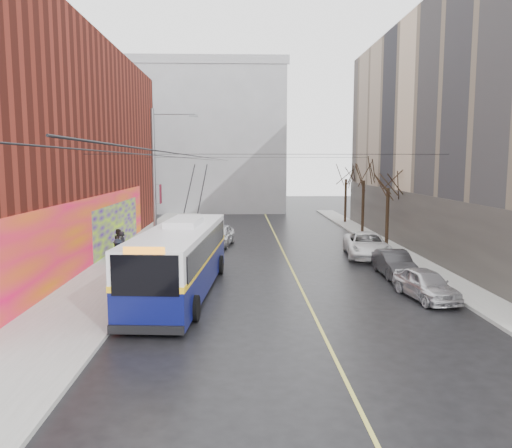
% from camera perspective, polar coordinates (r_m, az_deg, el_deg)
% --- Properties ---
extents(ground, '(140.00, 140.00, 0.00)m').
position_cam_1_polar(ground, '(19.68, 2.39, -10.71)').
color(ground, black).
rests_on(ground, ground).
extents(sidewalk_left, '(4.00, 60.00, 0.15)m').
position_cam_1_polar(sidewalk_left, '(31.94, -13.76, -3.84)').
color(sidewalk_left, gray).
rests_on(sidewalk_left, ground).
extents(sidewalk_right, '(2.00, 60.00, 0.15)m').
position_cam_1_polar(sidewalk_right, '(32.94, 16.63, -3.60)').
color(sidewalk_right, gray).
rests_on(sidewalk_right, ground).
extents(lane_line, '(0.12, 50.00, 0.01)m').
position_cam_1_polar(lane_line, '(33.36, 3.18, -3.31)').
color(lane_line, '#BFB74C').
rests_on(lane_line, ground).
extents(building_left, '(12.11, 36.00, 14.00)m').
position_cam_1_polar(building_left, '(35.79, -26.16, 7.93)').
color(building_left, '#591A11').
rests_on(building_left, ground).
extents(building_far, '(20.50, 12.10, 18.00)m').
position_cam_1_polar(building_far, '(63.91, -6.07, 9.74)').
color(building_far, gray).
rests_on(building_far, ground).
extents(streetlight_pole, '(2.65, 0.60, 9.00)m').
position_cam_1_polar(streetlight_pole, '(29.09, -11.24, 4.65)').
color(streetlight_pole, slate).
rests_on(streetlight_pole, ground).
extents(catenary_wires, '(18.00, 60.00, 0.22)m').
position_cam_1_polar(catenary_wires, '(33.47, -3.82, 7.47)').
color(catenary_wires, black).
extents(tree_near, '(3.20, 3.20, 6.40)m').
position_cam_1_polar(tree_near, '(36.23, 14.91, 5.21)').
color(tree_near, black).
rests_on(tree_near, ground).
extents(tree_mid, '(3.20, 3.20, 6.68)m').
position_cam_1_polar(tree_mid, '(42.97, 12.23, 5.91)').
color(tree_mid, black).
rests_on(tree_mid, ground).
extents(tree_far, '(3.20, 3.20, 6.57)m').
position_cam_1_polar(tree_far, '(49.79, 10.26, 5.97)').
color(tree_far, black).
rests_on(tree_far, ground).
extents(puddle, '(2.26, 2.91, 0.01)m').
position_cam_1_polar(puddle, '(20.79, -12.19, -9.87)').
color(puddle, black).
rests_on(puddle, ground).
extents(pigeons_flying, '(3.82, 1.84, 2.22)m').
position_cam_1_polar(pigeons_flying, '(29.71, -4.13, 9.57)').
color(pigeons_flying, slate).
extents(trolleybus, '(3.65, 12.58, 5.89)m').
position_cam_1_polar(trolleybus, '(23.14, -8.60, -3.89)').
color(trolleybus, '#090D45').
rests_on(trolleybus, ground).
extents(parked_car_a, '(2.17, 4.15, 1.35)m').
position_cam_1_polar(parked_car_a, '(23.33, 18.83, -6.52)').
color(parked_car_a, silver).
rests_on(parked_car_a, ground).
extents(parked_car_b, '(1.42, 4.08, 1.34)m').
position_cam_1_polar(parked_car_b, '(27.50, 15.52, -4.37)').
color(parked_car_b, '#2B2B2D').
rests_on(parked_car_b, ground).
extents(parked_car_c, '(3.19, 5.84, 1.55)m').
position_cam_1_polar(parked_car_c, '(32.57, 12.52, -2.34)').
color(parked_car_c, white).
rests_on(parked_car_c, ground).
extents(following_car, '(2.49, 4.78, 1.55)m').
position_cam_1_polar(following_car, '(36.22, -4.27, -1.25)').
color(following_car, silver).
rests_on(following_car, ground).
extents(pedestrian_a, '(0.43, 0.66, 1.78)m').
position_cam_1_polar(pedestrian_a, '(30.82, -14.95, -2.44)').
color(pedestrian_a, black).
rests_on(pedestrian_a, sidewalk_left).
extents(pedestrian_b, '(0.80, 0.93, 1.65)m').
position_cam_1_polar(pedestrian_b, '(32.87, -15.38, -1.98)').
color(pedestrian_b, black).
rests_on(pedestrian_b, sidewalk_left).
extents(pedestrian_c, '(1.09, 1.14, 1.56)m').
position_cam_1_polar(pedestrian_c, '(29.35, -15.48, -3.15)').
color(pedestrian_c, black).
rests_on(pedestrian_c, sidewalk_left).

